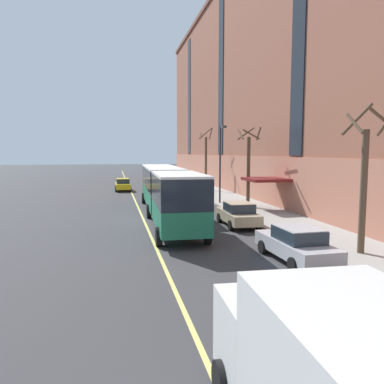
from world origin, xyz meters
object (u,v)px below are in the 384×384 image
parked_car_silver_3 (296,244)px  street_lamp (221,156)px  city_bus (166,189)px  street_tree_mid_block (249,165)px  parked_car_green_4 (182,186)px  street_tree_near_corner (365,177)px  parked_car_silver_1 (169,180)px  parked_car_champagne_2 (238,214)px  taxi_cab (123,185)px  street_tree_far_uptown (206,159)px  fire_hydrant (253,214)px

parked_car_silver_3 → street_lamp: (1.83, 18.21, 3.65)m
city_bus → street_tree_mid_block: bearing=20.6°
parked_car_green_4 → street_tree_near_corner: street_tree_near_corner is taller
parked_car_silver_1 → parked_car_champagne_2: 31.32m
taxi_cab → parked_car_silver_1: bearing=45.9°
parked_car_silver_3 → taxi_cab: (-6.69, 32.44, -0.00)m
parked_car_champagne_2 → parked_car_silver_3: bearing=-90.8°
street_lamp → street_tree_mid_block: bearing=-63.6°
parked_car_silver_1 → taxi_cab: 9.76m
parked_car_champagne_2 → street_tree_far_uptown: 22.42m
street_tree_mid_block → street_tree_far_uptown: size_ratio=0.88×
parked_car_green_4 → city_bus: bearing=-104.5°
parked_car_silver_3 → fire_hydrant: bearing=79.9°
street_tree_mid_block → parked_car_green_4: bearing=103.7°
parked_car_silver_1 → parked_car_champagne_2: same height
street_tree_near_corner → street_lamp: street_lamp is taller
parked_car_green_4 → street_tree_near_corner: 28.60m
city_bus → fire_hydrant: bearing=-24.5°
parked_car_green_4 → fire_hydrant: parked_car_green_4 is taller
street_tree_far_uptown → street_lamp: street_tree_far_uptown is taller
city_bus → street_tree_near_corner: (7.43, -12.15, 1.56)m
street_tree_mid_block → parked_car_silver_1: bearing=97.6°
street_tree_far_uptown → fire_hydrant: 20.72m
parked_car_silver_1 → parked_car_silver_3: 39.45m
parked_car_silver_1 → parked_car_green_4: (0.01, -10.99, 0.00)m
parked_car_champagne_2 → parked_car_silver_1: bearing=90.0°
city_bus → street_lamp: size_ratio=2.83×
parked_car_champagne_2 → street_tree_mid_block: (3.25, 7.00, 2.93)m
parked_car_silver_1 → fire_hydrant: parked_car_silver_1 is taller
street_lamp → fire_hydrant: street_lamp is taller
parked_car_silver_3 → street_tree_near_corner: (3.39, 0.19, 2.88)m
street_tree_mid_block → fire_hydrant: (-1.63, -5.41, -3.22)m
parked_car_green_4 → street_lamp: street_lamp is taller
taxi_cab → fire_hydrant: bearing=-69.7°
parked_car_silver_1 → street_lamp: bearing=-85.4°
street_tree_near_corner → parked_car_silver_1: bearing=94.8°
city_bus → parked_car_green_4: size_ratio=4.30×
parked_car_silver_1 → street_tree_near_corner: bearing=-85.2°
parked_car_silver_1 → street_tree_near_corner: 39.50m
parked_car_green_4 → street_tree_far_uptown: bearing=26.6°
city_bus → parked_car_champagne_2: 6.06m
parked_car_champagne_2 → fire_hydrant: size_ratio=6.26×
parked_car_silver_3 → street_tree_far_uptown: (3.36, 30.09, 3.13)m
parked_car_champagne_2 → street_lamp: 10.86m
parked_car_silver_1 → street_tree_mid_block: 24.71m
parked_car_silver_3 → parked_car_green_4: size_ratio=1.03×
fire_hydrant → parked_car_champagne_2: bearing=-135.5°
street_lamp → parked_car_silver_3: bearing=-95.7°
taxi_cab → street_tree_far_uptown: bearing=-13.2°
fire_hydrant → city_bus: bearing=155.5°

